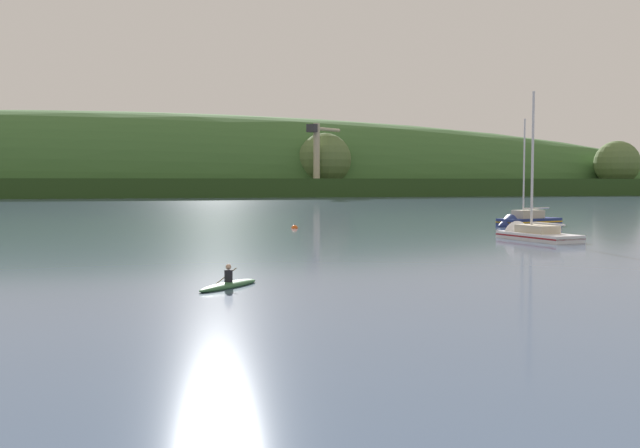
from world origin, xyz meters
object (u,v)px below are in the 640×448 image
at_px(sailboat_near_mooring, 529,237).
at_px(sailboat_midwater_white, 523,223).
at_px(canoe_with_paddler, 229,285).
at_px(mooring_buoy_off_fishing_boat, 295,228).
at_px(dockside_crane, 317,162).

height_order(sailboat_near_mooring, sailboat_midwater_white, sailboat_near_mooring).
relative_size(canoe_with_paddler, mooring_buoy_off_fishing_boat, 4.74).
xyz_separation_m(sailboat_midwater_white, mooring_buoy_off_fishing_boat, (-20.97, 0.48, -0.26)).
height_order(canoe_with_paddler, mooring_buoy_off_fishing_boat, canoe_with_paddler).
relative_size(sailboat_near_mooring, canoe_with_paddler, 3.67).
bearing_deg(canoe_with_paddler, sailboat_near_mooring, -8.87).
distance_m(dockside_crane, sailboat_near_mooring, 134.33).
height_order(dockside_crane, mooring_buoy_off_fishing_boat, dockside_crane).
bearing_deg(sailboat_midwater_white, canoe_with_paddler, 30.27).
xyz_separation_m(dockside_crane, canoe_with_paddler, (-29.10, -153.31, -8.74)).
relative_size(sailboat_midwater_white, mooring_buoy_off_fishing_boat, 16.13).
distance_m(sailboat_midwater_white, canoe_with_paddler, 43.56).
bearing_deg(mooring_buoy_off_fishing_boat, canoe_with_paddler, -101.94).
relative_size(sailboat_near_mooring, sailboat_midwater_white, 1.08).
xyz_separation_m(canoe_with_paddler, mooring_buoy_off_fishing_boat, (7.14, 33.76, -0.10)).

